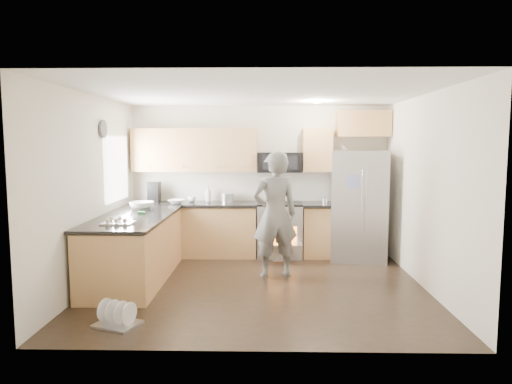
{
  "coord_description": "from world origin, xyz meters",
  "views": [
    {
      "loc": [
        0.11,
        -6.08,
        1.93
      ],
      "look_at": [
        -0.03,
        0.5,
        1.24
      ],
      "focal_mm": 32.0,
      "sensor_mm": 36.0,
      "label": 1
    }
  ],
  "objects_px": {
    "person": "(275,215)",
    "dish_rack": "(117,319)",
    "refrigerator": "(359,206)",
    "stove_range": "(279,217)"
  },
  "relations": [
    {
      "from": "refrigerator",
      "to": "person",
      "type": "xyz_separation_m",
      "value": [
        -1.42,
        -1.01,
        0.0
      ]
    },
    {
      "from": "refrigerator",
      "to": "dish_rack",
      "type": "height_order",
      "value": "refrigerator"
    },
    {
      "from": "stove_range",
      "to": "person",
      "type": "xyz_separation_m",
      "value": [
        -0.1,
        -1.25,
        0.24
      ]
    },
    {
      "from": "person",
      "to": "dish_rack",
      "type": "bearing_deg",
      "value": 33.26
    },
    {
      "from": "stove_range",
      "to": "person",
      "type": "height_order",
      "value": "person"
    },
    {
      "from": "person",
      "to": "dish_rack",
      "type": "height_order",
      "value": "person"
    },
    {
      "from": "refrigerator",
      "to": "dish_rack",
      "type": "xyz_separation_m",
      "value": [
        -3.14,
        -2.86,
        -0.84
      ]
    },
    {
      "from": "refrigerator",
      "to": "dish_rack",
      "type": "distance_m",
      "value": 4.33
    },
    {
      "from": "stove_range",
      "to": "refrigerator",
      "type": "height_order",
      "value": "refrigerator"
    },
    {
      "from": "dish_rack",
      "to": "refrigerator",
      "type": "bearing_deg",
      "value": 42.31
    }
  ]
}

